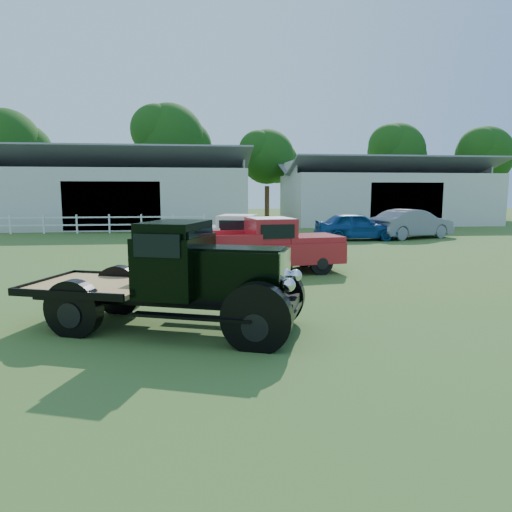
{
  "coord_description": "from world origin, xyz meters",
  "views": [
    {
      "loc": [
        -1.11,
        -9.93,
        2.64
      ],
      "look_at": [
        0.2,
        1.2,
        1.05
      ],
      "focal_mm": 32.0,
      "sensor_mm": 36.0,
      "label": 1
    }
  ],
  "objects": [
    {
      "name": "red_pickup",
      "position": [
        0.98,
        4.66,
        0.91
      ],
      "size": [
        5.2,
        2.57,
        1.82
      ],
      "primitive_type": null,
      "rotation": [
        0.0,
        0.0,
        0.14
      ],
      "color": "#AB1C24",
      "rests_on": "ground"
    },
    {
      "name": "shed_right",
      "position": [
        14.0,
        27.0,
        2.6
      ],
      "size": [
        16.8,
        9.2,
        5.2
      ],
      "primitive_type": null,
      "color": "beige",
      "rests_on": "ground"
    },
    {
      "name": "misc_car_grey",
      "position": [
        10.73,
        14.72,
        0.82
      ],
      "size": [
        5.26,
        3.31,
        1.64
      ],
      "primitive_type": "imported",
      "rotation": [
        0.0,
        0.0,
        1.92
      ],
      "color": "slate",
      "rests_on": "ground"
    },
    {
      "name": "tree_e",
      "position": [
        26.0,
        32.0,
        4.75
      ],
      "size": [
        5.7,
        5.7,
        9.5
      ],
      "primitive_type": null,
      "color": "#0F4812",
      "rests_on": "ground"
    },
    {
      "name": "tree_a",
      "position": [
        -18.0,
        33.0,
        5.25
      ],
      "size": [
        6.3,
        6.3,
        10.5
      ],
      "primitive_type": null,
      "color": "#0F4812",
      "rests_on": "ground"
    },
    {
      "name": "tree_d",
      "position": [
        18.0,
        34.0,
        5.0
      ],
      "size": [
        6.0,
        6.0,
        10.0
      ],
      "primitive_type": null,
      "color": "#0F4812",
      "rests_on": "ground"
    },
    {
      "name": "fence_rail",
      "position": [
        -8.0,
        20.0,
        0.6
      ],
      "size": [
        14.2,
        0.16,
        1.2
      ],
      "primitive_type": null,
      "color": "white",
      "rests_on": "ground"
    },
    {
      "name": "white_pickup",
      "position": [
        0.1,
        7.34,
        0.86
      ],
      "size": [
        5.01,
        2.99,
        1.72
      ],
      "primitive_type": null,
      "rotation": [
        0.0,
        0.0,
        -0.27
      ],
      "color": "white",
      "rests_on": "ground"
    },
    {
      "name": "tree_c",
      "position": [
        5.0,
        33.0,
        4.5
      ],
      "size": [
        5.4,
        5.4,
        9.0
      ],
      "primitive_type": null,
      "color": "#0F4812",
      "rests_on": "ground"
    },
    {
      "name": "misc_car_blue",
      "position": [
        7.24,
        14.15,
        0.76
      ],
      "size": [
        4.53,
        1.99,
        1.52
      ],
      "primitive_type": "imported",
      "rotation": [
        0.0,
        0.0,
        1.53
      ],
      "color": "navy",
      "rests_on": "ground"
    },
    {
      "name": "ground",
      "position": [
        0.0,
        0.0,
        0.0
      ],
      "size": [
        120.0,
        120.0,
        0.0
      ],
      "primitive_type": "plane",
      "color": "#4B6623"
    },
    {
      "name": "tree_b",
      "position": [
        -4.0,
        34.0,
        5.75
      ],
      "size": [
        6.9,
        6.9,
        11.5
      ],
      "primitive_type": null,
      "color": "#0F4812",
      "rests_on": "ground"
    },
    {
      "name": "vintage_flatbed",
      "position": [
        -1.73,
        -1.22,
        1.04
      ],
      "size": [
        5.64,
        3.7,
        2.08
      ],
      "primitive_type": null,
      "rotation": [
        0.0,
        0.0,
        -0.34
      ],
      "color": "black",
      "rests_on": "ground"
    },
    {
      "name": "shed_left",
      "position": [
        -7.0,
        26.0,
        2.8
      ],
      "size": [
        18.8,
        10.2,
        5.6
      ],
      "primitive_type": null,
      "color": "beige",
      "rests_on": "ground"
    }
  ]
}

